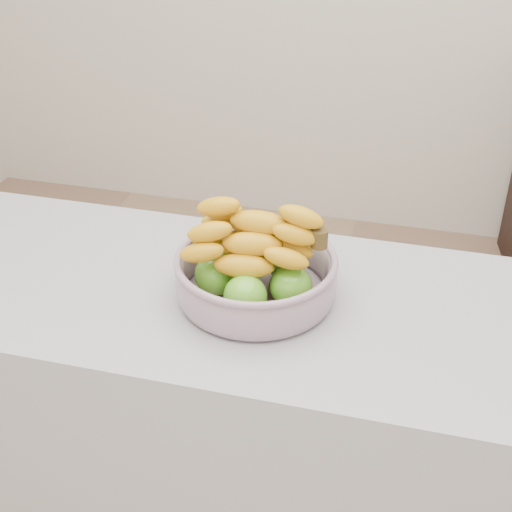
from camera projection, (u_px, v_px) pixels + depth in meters
The scene contains 2 objects.
counter at pixel (254, 448), 1.73m from camera, with size 2.00×0.60×0.90m, color #92939A.
fruit_bowl at pixel (256, 271), 1.46m from camera, with size 0.34×0.34×0.20m.
Camera 1 is at (0.32, -1.22, 1.76)m, focal length 50.00 mm.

